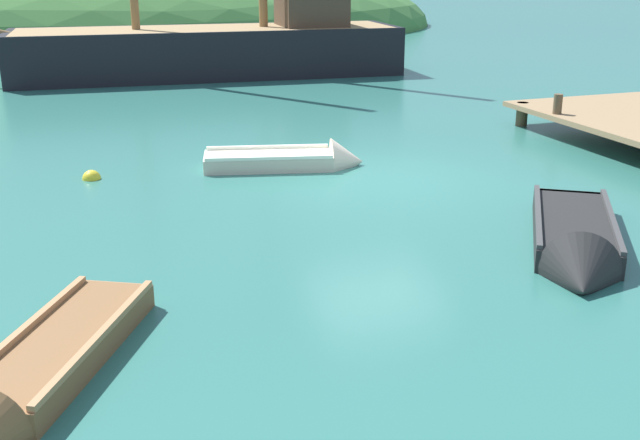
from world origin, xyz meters
The scene contains 7 objects.
ground_plane centered at (0.00, 0.00, 0.00)m, with size 120.00×120.00×0.00m, color #2D6B60.
shore_hill centered at (-5.63, 34.74, 0.00)m, with size 47.01×27.16×9.68m, color #477F3D.
sailing_ship centered at (0.01, 14.45, 0.64)m, with size 16.10×4.57×13.45m.
rowboat_portside centered at (1.05, -4.49, 0.11)m, with size 3.00×3.73×1.07m.
rowboat_center centered at (-1.17, 1.43, 0.08)m, with size 3.30×1.73×0.97m.
rowboat_outer_left centered at (-6.14, -5.74, 0.08)m, with size 2.49×3.52×0.87m.
buoy_yellow centered at (-5.08, 1.86, 0.00)m, with size 0.35×0.35×0.35m, color yellow.
Camera 1 is at (-5.80, -12.96, 3.97)m, focal length 43.80 mm.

